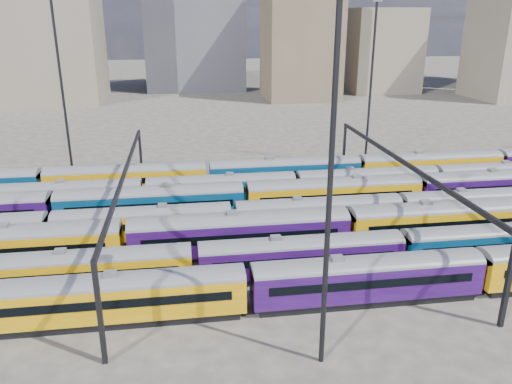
{
  "coord_description": "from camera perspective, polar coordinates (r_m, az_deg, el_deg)",
  "views": [
    {
      "loc": [
        -13.8,
        -50.21,
        22.84
      ],
      "look_at": [
        -5.53,
        5.76,
        3.0
      ],
      "focal_mm": 35.0,
      "sensor_mm": 36.0,
      "label": 1
    }
  ],
  "objects": [
    {
      "name": "rake_1",
      "position": [
        45.07,
        -6.99,
        -7.67
      ],
      "size": [
        115.85,
        2.83,
        4.75
      ],
      "color": "black",
      "rests_on": "ground"
    },
    {
      "name": "rake_0",
      "position": [
        40.88,
        -0.89,
        -10.38
      ],
      "size": [
        119.93,
        2.93,
        4.92
      ],
      "color": "black",
      "rests_on": "ground"
    },
    {
      "name": "rake_2",
      "position": [
        52.02,
        10.49,
        -3.58
      ],
      "size": [
        133.5,
        3.25,
        5.49
      ],
      "color": "black",
      "rests_on": "ground"
    },
    {
      "name": "mast_2",
      "position": [
        30.86,
        8.54,
        2.4
      ],
      "size": [
        1.4,
        0.5,
        25.6
      ],
      "color": "black",
      "rests_on": "ground"
    },
    {
      "name": "rake_4",
      "position": [
        65.34,
        18.07,
        0.49
      ],
      "size": [
        130.43,
        3.18,
        5.36
      ],
      "color": "black",
      "rests_on": "ground"
    },
    {
      "name": "gantry_1",
      "position": [
        53.08,
        -14.71,
        1.07
      ],
      "size": [
        0.35,
        40.35,
        8.03
      ],
      "color": "black",
      "rests_on": "ground"
    },
    {
      "name": "gantry_2",
      "position": [
        57.84,
        16.28,
        2.42
      ],
      "size": [
        0.35,
        40.35,
        8.03
      ],
      "color": "black",
      "rests_on": "ground"
    },
    {
      "name": "ground",
      "position": [
        56.86,
        6.39,
        -4.49
      ],
      "size": [
        500.0,
        500.0,
        0.0
      ],
      "primitive_type": "plane",
      "color": "#3F3935",
      "rests_on": "ground"
    },
    {
      "name": "rake_6",
      "position": [
        69.6,
        3.34,
        2.53
      ],
      "size": [
        107.0,
        3.13,
        5.28
      ],
      "color": "black",
      "rests_on": "ground"
    },
    {
      "name": "rake_3",
      "position": [
        54.41,
        -2.64,
        -2.69
      ],
      "size": [
        114.38,
        2.79,
        4.69
      ],
      "color": "black",
      "rests_on": "ground"
    },
    {
      "name": "mast_1",
      "position": [
        74.54,
        -21.32,
        11.21
      ],
      "size": [
        1.4,
        0.5,
        25.6
      ],
      "color": "black",
      "rests_on": "ground"
    },
    {
      "name": "rake_5",
      "position": [
        63.72,
        -3.96,
        0.65
      ],
      "size": [
        135.11,
        2.82,
        4.74
      ],
      "color": "black",
      "rests_on": "ground"
    },
    {
      "name": "mast_3",
      "position": [
        80.1,
        13.04,
        12.49
      ],
      "size": [
        1.4,
        0.5,
        25.6
      ],
      "color": "black",
      "rests_on": "ground"
    }
  ]
}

